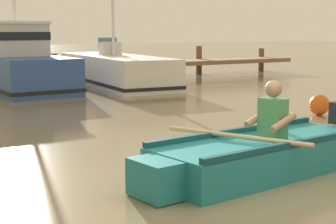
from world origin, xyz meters
The scene contains 6 objects.
ground_plane centered at (0.00, 0.00, 0.00)m, with size 120.00×120.00×0.00m, color #7A6B4C.
wooden_dock centered at (6.85, 13.62, 0.55)m, with size 10.85×1.64×1.17m.
rowboat_with_person centered at (0.41, 0.93, 0.25)m, with size 3.73×1.84×1.19m.
moored_boat_blue centered at (0.40, 12.12, 0.79)m, with size 2.37×5.09×4.83m.
moored_boat_white centered at (3.67, 12.09, 0.47)m, with size 2.48×6.61×3.84m.
mooring_buoy centered at (4.67, 3.97, 0.22)m, with size 0.45×0.45×0.45m, color #E55919.
Camera 1 is at (-4.05, -4.23, 1.83)m, focal length 57.60 mm.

